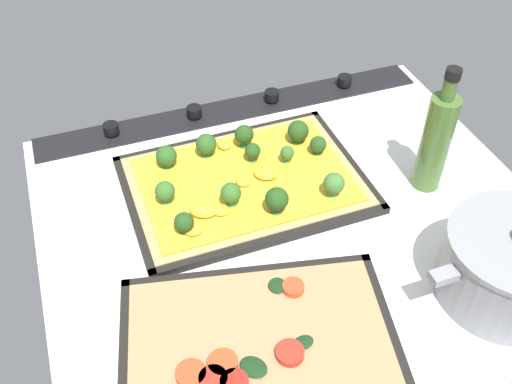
{
  "coord_description": "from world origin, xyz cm",
  "views": [
    {
      "loc": [
        27.9,
        58.96,
        67.26
      ],
      "look_at": [
        5.61,
        -2.92,
        5.23
      ],
      "focal_mm": 41.99,
      "sensor_mm": 36.0,
      "label": 1
    }
  ],
  "objects_px": {
    "veggie_pizza_back": "(257,340)",
    "oil_bottle": "(436,140)",
    "baking_tray_back": "(259,340)",
    "baking_tray_front": "(245,186)",
    "cooking_pot": "(510,266)",
    "broccoli_pizza": "(245,178)"
  },
  "relations": [
    {
      "from": "baking_tray_back",
      "to": "veggie_pizza_back",
      "type": "bearing_deg",
      "value": 38.91
    },
    {
      "from": "baking_tray_back",
      "to": "baking_tray_front",
      "type": "bearing_deg",
      "value": -105.63
    },
    {
      "from": "oil_bottle",
      "to": "baking_tray_back",
      "type": "bearing_deg",
      "value": 27.8
    },
    {
      "from": "baking_tray_front",
      "to": "veggie_pizza_back",
      "type": "xyz_separation_m",
      "value": [
        0.08,
        0.29,
        0.01
      ]
    },
    {
      "from": "veggie_pizza_back",
      "to": "oil_bottle",
      "type": "relative_size",
      "value": 1.67
    },
    {
      "from": "broccoli_pizza",
      "to": "veggie_pizza_back",
      "type": "distance_m",
      "value": 0.3
    },
    {
      "from": "cooking_pot",
      "to": "veggie_pizza_back",
      "type": "bearing_deg",
      "value": -5.47
    },
    {
      "from": "baking_tray_back",
      "to": "cooking_pot",
      "type": "xyz_separation_m",
      "value": [
        -0.34,
        0.04,
        0.05
      ]
    },
    {
      "from": "baking_tray_front",
      "to": "cooking_pot",
      "type": "xyz_separation_m",
      "value": [
        -0.26,
        0.32,
        0.05
      ]
    },
    {
      "from": "baking_tray_back",
      "to": "veggie_pizza_back",
      "type": "xyz_separation_m",
      "value": [
        0.0,
        0.0,
        0.01
      ]
    },
    {
      "from": "broccoli_pizza",
      "to": "baking_tray_back",
      "type": "relative_size",
      "value": 0.92
    },
    {
      "from": "baking_tray_front",
      "to": "baking_tray_back",
      "type": "distance_m",
      "value": 0.3
    },
    {
      "from": "baking_tray_front",
      "to": "oil_bottle",
      "type": "distance_m",
      "value": 0.31
    },
    {
      "from": "veggie_pizza_back",
      "to": "broccoli_pizza",
      "type": "bearing_deg",
      "value": -106.08
    },
    {
      "from": "veggie_pizza_back",
      "to": "baking_tray_front",
      "type": "bearing_deg",
      "value": -106.14
    },
    {
      "from": "baking_tray_front",
      "to": "oil_bottle",
      "type": "height_order",
      "value": "oil_bottle"
    },
    {
      "from": "broccoli_pizza",
      "to": "cooking_pot",
      "type": "distance_m",
      "value": 0.42
    },
    {
      "from": "baking_tray_back",
      "to": "oil_bottle",
      "type": "distance_m",
      "value": 0.42
    },
    {
      "from": "veggie_pizza_back",
      "to": "oil_bottle",
      "type": "bearing_deg",
      "value": -152.08
    },
    {
      "from": "veggie_pizza_back",
      "to": "oil_bottle",
      "type": "xyz_separation_m",
      "value": [
        -0.37,
        -0.19,
        0.08
      ]
    },
    {
      "from": "cooking_pot",
      "to": "oil_bottle",
      "type": "bearing_deg",
      "value": -94.87
    },
    {
      "from": "baking_tray_front",
      "to": "veggie_pizza_back",
      "type": "relative_size",
      "value": 1.06
    }
  ]
}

